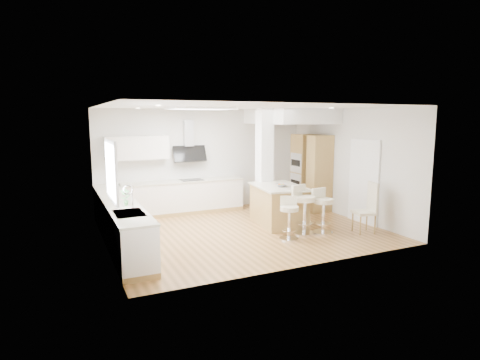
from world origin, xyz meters
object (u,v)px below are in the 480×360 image
peninsula (278,205)px  bar_stool_b (304,207)px  bar_stool_c (323,208)px  bar_stool_a (289,216)px  dining_chair (368,206)px

peninsula → bar_stool_b: bearing=-76.0°
bar_stool_c → peninsula: bearing=108.9°
peninsula → bar_stool_c: bearing=-56.1°
bar_stool_b → bar_stool_c: (0.42, -0.13, -0.05)m
bar_stool_a → bar_stool_b: bearing=48.0°
bar_stool_a → bar_stool_b: size_ratio=0.84×
dining_chair → bar_stool_b: bearing=171.3°
bar_stool_b → dining_chair: 1.47m
bar_stool_a → bar_stool_b: (0.51, 0.22, 0.10)m
peninsula → bar_stool_c: peninsula is taller
bar_stool_b → dining_chair: bearing=-37.7°
peninsula → dining_chair: dining_chair is taller
peninsula → bar_stool_a: peninsula is taller
bar_stool_b → bar_stool_c: bar_stool_b is taller
peninsula → bar_stool_c: size_ratio=1.69×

